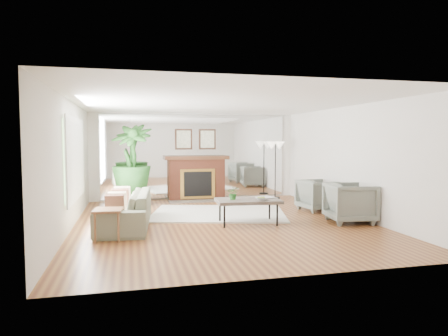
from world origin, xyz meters
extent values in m
plane|color=#5E2D18|center=(0.00, 0.00, 0.00)|extent=(7.00, 7.00, 0.00)
cube|color=silver|center=(-2.99, 0.00, 1.25)|extent=(0.02, 7.00, 2.50)
cube|color=silver|center=(2.99, 0.00, 1.25)|extent=(0.02, 7.00, 2.50)
cube|color=silver|center=(0.00, 3.49, 1.25)|extent=(6.00, 0.02, 2.50)
cube|color=silver|center=(0.00, 3.47, 1.25)|extent=(5.40, 0.04, 2.40)
cube|color=#B2E09E|center=(-2.96, 0.40, 1.35)|extent=(0.04, 2.40, 1.50)
cube|color=brown|center=(0.00, 3.28, 0.60)|extent=(1.60, 0.40, 1.20)
cube|color=gold|center=(0.00, 3.07, 0.48)|extent=(1.00, 0.04, 0.85)
cube|color=black|center=(0.00, 3.05, 0.48)|extent=(0.80, 0.04, 0.70)
cube|color=#584F46|center=(0.00, 2.93, 0.01)|extent=(1.70, 0.55, 0.03)
cube|color=#4F2B19|center=(0.00, 3.26, 1.22)|extent=(1.85, 0.46, 0.10)
cube|color=#321D13|center=(-0.35, 3.43, 1.75)|extent=(0.50, 0.04, 0.60)
cube|color=#321D13|center=(0.35, 3.43, 1.75)|extent=(0.50, 0.04, 0.60)
cube|color=silver|center=(0.12, 0.91, 0.02)|extent=(3.49, 2.86, 0.03)
cube|color=#584F46|center=(0.46, -0.34, 0.48)|extent=(1.33, 0.83, 0.06)
cylinder|color=black|center=(-0.09, -0.57, 0.23)|extent=(0.04, 0.04, 0.45)
cylinder|color=black|center=(0.99, -0.64, 0.23)|extent=(0.04, 0.04, 0.45)
cylinder|color=black|center=(-0.06, -0.04, 0.23)|extent=(0.04, 0.04, 0.45)
cylinder|color=black|center=(1.02, -0.10, 0.23)|extent=(0.04, 0.04, 0.45)
imported|color=gray|center=(-1.99, 0.04, 0.35)|extent=(1.14, 2.45, 0.69)
imported|color=slate|center=(2.60, 0.81, 0.38)|extent=(0.94, 0.92, 0.76)
imported|color=slate|center=(2.60, -0.67, 0.42)|extent=(1.03, 1.01, 0.83)
cube|color=#94633B|center=(-2.26, -1.03, 0.52)|extent=(0.51, 0.51, 0.04)
cylinder|color=#94633B|center=(-2.47, -1.21, 0.26)|extent=(0.04, 0.04, 0.51)
cylinder|color=#94633B|center=(-2.09, -1.24, 0.26)|extent=(0.04, 0.04, 0.51)
cylinder|color=#94633B|center=(-2.43, -0.83, 0.26)|extent=(0.04, 0.04, 0.51)
cylinder|color=#94633B|center=(-2.05, -0.86, 0.26)|extent=(0.04, 0.04, 0.51)
cylinder|color=black|center=(-1.83, 2.45, 0.22)|extent=(0.62, 0.62, 0.44)
imported|color=#2B6525|center=(-1.83, 2.45, 1.22)|extent=(1.33, 1.33, 1.83)
cylinder|color=black|center=(2.29, 2.94, 0.02)|extent=(0.28, 0.28, 0.04)
cylinder|color=black|center=(2.29, 2.94, 0.81)|extent=(0.03, 0.03, 1.62)
cone|color=#F3E7CE|center=(2.17, 2.94, 1.57)|extent=(0.30, 0.30, 0.22)
cone|color=#F3E7CE|center=(2.41, 2.94, 1.57)|extent=(0.30, 0.30, 0.22)
imported|color=#2B6525|center=(0.15, -0.35, 0.65)|extent=(0.30, 0.28, 0.27)
imported|color=#94633B|center=(0.68, -0.53, 0.55)|extent=(0.29, 0.29, 0.06)
imported|color=#94633B|center=(0.80, -0.26, 0.53)|extent=(0.30, 0.35, 0.02)
camera|label=1|loc=(-1.89, -8.10, 1.72)|focal=32.00mm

